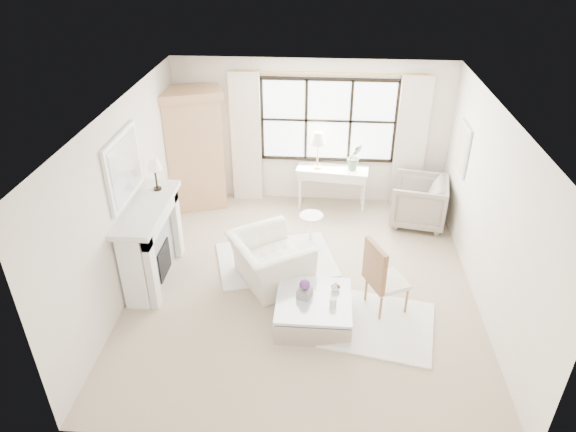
% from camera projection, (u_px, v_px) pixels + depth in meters
% --- Properties ---
extents(floor, '(5.50, 5.50, 0.00)m').
position_uv_depth(floor, '(303.00, 284.00, 7.73)').
color(floor, tan).
rests_on(floor, ground).
extents(ceiling, '(5.50, 5.50, 0.00)m').
position_uv_depth(ceiling, '(306.00, 111.00, 6.37)').
color(ceiling, silver).
rests_on(ceiling, ground).
extents(wall_back, '(5.00, 0.00, 5.00)m').
position_uv_depth(wall_back, '(311.00, 133.00, 9.42)').
color(wall_back, white).
rests_on(wall_back, ground).
extents(wall_front, '(5.00, 0.00, 5.00)m').
position_uv_depth(wall_front, '(291.00, 352.00, 4.68)').
color(wall_front, white).
rests_on(wall_front, ground).
extents(wall_left, '(0.00, 5.50, 5.50)m').
position_uv_depth(wall_left, '(127.00, 199.00, 7.21)').
color(wall_left, beige).
rests_on(wall_left, ground).
extents(wall_right, '(0.00, 5.50, 5.50)m').
position_uv_depth(wall_right, '(490.00, 212.00, 6.89)').
color(wall_right, white).
rests_on(wall_right, ground).
extents(window_pane, '(2.40, 0.02, 1.50)m').
position_uv_depth(window_pane, '(328.00, 121.00, 9.25)').
color(window_pane, white).
rests_on(window_pane, wall_back).
extents(window_frame, '(2.50, 0.04, 1.50)m').
position_uv_depth(window_frame, '(328.00, 121.00, 9.24)').
color(window_frame, black).
rests_on(window_frame, wall_back).
extents(curtain_rod, '(3.30, 0.04, 0.04)m').
position_uv_depth(curtain_rod, '(330.00, 73.00, 8.76)').
color(curtain_rod, '#B2883E').
rests_on(curtain_rod, wall_back).
extents(curtain_left, '(0.55, 0.10, 2.47)m').
position_uv_depth(curtain_left, '(246.00, 139.00, 9.46)').
color(curtain_left, silver).
rests_on(curtain_left, ground).
extents(curtain_right, '(0.55, 0.10, 2.47)m').
position_uv_depth(curtain_right, '(410.00, 143.00, 9.27)').
color(curtain_right, silver).
rests_on(curtain_right, ground).
extents(fireplace, '(0.58, 1.66, 1.26)m').
position_uv_depth(fireplace, '(150.00, 242.00, 7.55)').
color(fireplace, silver).
rests_on(fireplace, ground).
extents(mirror_frame, '(0.05, 1.15, 0.95)m').
position_uv_depth(mirror_frame, '(123.00, 168.00, 6.96)').
color(mirror_frame, white).
rests_on(mirror_frame, wall_left).
extents(mirror_glass, '(0.02, 1.00, 0.80)m').
position_uv_depth(mirror_glass, '(126.00, 168.00, 6.96)').
color(mirror_glass, silver).
rests_on(mirror_glass, wall_left).
extents(art_frame, '(0.04, 0.62, 0.82)m').
position_uv_depth(art_frame, '(463.00, 149.00, 8.25)').
color(art_frame, silver).
rests_on(art_frame, wall_right).
extents(art_canvas, '(0.01, 0.52, 0.72)m').
position_uv_depth(art_canvas, '(461.00, 149.00, 8.26)').
color(art_canvas, beige).
rests_on(art_canvas, wall_right).
extents(mantel_lamp, '(0.22, 0.22, 0.51)m').
position_uv_depth(mantel_lamp, '(154.00, 165.00, 7.46)').
color(mantel_lamp, black).
rests_on(mantel_lamp, fireplace).
extents(armoire, '(1.29, 1.03, 2.24)m').
position_uv_depth(armoire, '(194.00, 149.00, 9.29)').
color(armoire, tan).
rests_on(armoire, floor).
extents(console_table, '(1.34, 0.60, 0.80)m').
position_uv_depth(console_table, '(332.00, 188.00, 9.58)').
color(console_table, white).
rests_on(console_table, floor).
extents(console_lamp, '(0.28, 0.28, 0.69)m').
position_uv_depth(console_lamp, '(318.00, 139.00, 9.12)').
color(console_lamp, '#B2863E').
rests_on(console_lamp, console_table).
extents(orchid_plant, '(0.32, 0.28, 0.50)m').
position_uv_depth(orchid_plant, '(355.00, 157.00, 9.22)').
color(orchid_plant, '#526C48').
rests_on(orchid_plant, console_table).
extents(side_table, '(0.40, 0.40, 0.51)m').
position_uv_depth(side_table, '(311.00, 224.00, 8.59)').
color(side_table, white).
rests_on(side_table, floor).
extents(rug_left, '(2.10, 1.73, 0.03)m').
position_uv_depth(rug_left, '(276.00, 260.00, 8.25)').
color(rug_left, white).
rests_on(rug_left, floor).
extents(rug_right, '(1.89, 1.56, 0.03)m').
position_uv_depth(rug_right, '(370.00, 323.00, 6.96)').
color(rug_right, white).
rests_on(rug_right, floor).
extents(club_armchair, '(1.44, 1.48, 0.73)m').
position_uv_depth(club_armchair, '(270.00, 261.00, 7.61)').
color(club_armchair, white).
rests_on(club_armchair, floor).
extents(wingback_chair, '(1.10, 1.08, 0.85)m').
position_uv_depth(wingback_chair, '(418.00, 201.00, 9.07)').
color(wingback_chair, gray).
rests_on(wingback_chair, floor).
extents(french_chair, '(0.64, 0.64, 1.08)m').
position_uv_depth(french_chair, '(385.00, 291.00, 7.10)').
color(french_chair, '#96673F').
rests_on(french_chair, floor).
extents(coffee_table, '(1.00, 1.00, 0.38)m').
position_uv_depth(coffee_table, '(313.00, 311.00, 6.93)').
color(coffee_table, silver).
rests_on(coffee_table, floor).
extents(planter_box, '(0.22, 0.22, 0.13)m').
position_uv_depth(planter_box, '(305.00, 293.00, 6.84)').
color(planter_box, gray).
rests_on(planter_box, coffee_table).
extents(planter_flowers, '(0.14, 0.14, 0.14)m').
position_uv_depth(planter_flowers, '(305.00, 285.00, 6.77)').
color(planter_flowers, '#592C6E').
rests_on(planter_flowers, planter_box).
extents(pillar_candle, '(0.09, 0.09, 0.12)m').
position_uv_depth(pillar_candle, '(333.00, 302.00, 6.68)').
color(pillar_candle, beige).
rests_on(pillar_candle, coffee_table).
extents(coffee_vase, '(0.17, 0.17, 0.14)m').
position_uv_depth(coffee_vase, '(336.00, 286.00, 6.96)').
color(coffee_vase, silver).
rests_on(coffee_vase, coffee_table).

